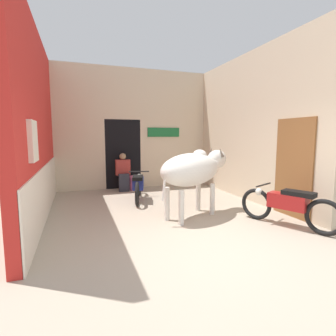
{
  "coord_description": "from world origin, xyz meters",
  "views": [
    {
      "loc": [
        -1.84,
        -3.38,
        1.72
      ],
      "look_at": [
        0.16,
        2.35,
        0.98
      ],
      "focal_mm": 28.0,
      "sensor_mm": 36.0,
      "label": 1
    }
  ],
  "objects": [
    {
      "name": "cow",
      "position": [
        0.51,
        1.64,
        1.03
      ],
      "size": [
        2.07,
        1.36,
        1.46
      ],
      "color": "silver",
      "rests_on": "ground_plane"
    },
    {
      "name": "wall_back_with_doorway",
      "position": [
        -0.14,
        5.48,
        1.67
      ],
      "size": [
        5.02,
        0.93,
        3.92
      ],
      "color": "beige",
      "rests_on": "ground_plane"
    },
    {
      "name": "shopkeeper_seated",
      "position": [
        -0.48,
        4.8,
        0.63
      ],
      "size": [
        0.45,
        0.33,
        1.19
      ],
      "color": "#282833",
      "rests_on": "ground_plane"
    },
    {
      "name": "motorcycle_near",
      "position": [
        1.9,
        0.44,
        0.43
      ],
      "size": [
        0.91,
        1.77,
        0.76
      ],
      "color": "black",
      "rests_on": "ground_plane"
    },
    {
      "name": "wall_left_shopfront",
      "position": [
        -2.6,
        2.6,
        1.9
      ],
      "size": [
        0.25,
        5.23,
        3.92
      ],
      "color": "red",
      "rests_on": "ground_plane"
    },
    {
      "name": "ground_plane",
      "position": [
        0.0,
        0.0,
        0.0
      ],
      "size": [
        30.0,
        30.0,
        0.0
      ],
      "primitive_type": "plane",
      "color": "tan"
    },
    {
      "name": "wall_right_with_door",
      "position": [
        2.6,
        2.57,
        1.94
      ],
      "size": [
        0.22,
        5.23,
        3.92
      ],
      "color": "beige",
      "rests_on": "ground_plane"
    },
    {
      "name": "motorcycle_far",
      "position": [
        -0.31,
        3.44,
        0.41
      ],
      "size": [
        0.7,
        1.8,
        0.73
      ],
      "color": "black",
      "rests_on": "ground_plane"
    },
    {
      "name": "plastic_stool",
      "position": [
        -0.16,
        4.82,
        0.24
      ],
      "size": [
        0.37,
        0.37,
        0.45
      ],
      "color": "#DB6093",
      "rests_on": "ground_plane"
    }
  ]
}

